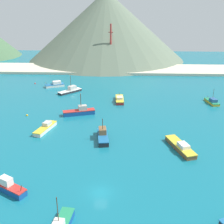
{
  "coord_description": "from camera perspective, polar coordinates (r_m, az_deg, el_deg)",
  "views": [
    {
      "loc": [
        3.98,
        -40.84,
        31.82
      ],
      "look_at": [
        0.47,
        36.28,
        1.78
      ],
      "focal_mm": 43.6,
      "sensor_mm": 36.0,
      "label": 1
    }
  ],
  "objects": [
    {
      "name": "fishing_boat_11",
      "position": [
        109.12,
        -8.7,
        4.51
      ],
      "size": [
        8.79,
        9.12,
        6.67
      ],
      "color": "#232328",
      "rests_on": "ground"
    },
    {
      "name": "fishing_boat_2",
      "position": [
        67.01,
        14.19,
        -7.06
      ],
      "size": [
        5.96,
        11.16,
        2.14
      ],
      "color": "brown",
      "rests_on": "ground"
    },
    {
      "name": "fishing_boat_12",
      "position": [
        69.69,
        -1.95,
        -5.01
      ],
      "size": [
        3.64,
        8.88,
        5.62
      ],
      "color": "#232328",
      "rests_on": "ground"
    },
    {
      "name": "fishing_boat_4",
      "position": [
        97.43,
        1.6,
        2.66
      ],
      "size": [
        3.19,
        9.13,
        2.29
      ],
      "color": "red",
      "rests_on": "ground"
    },
    {
      "name": "buoy_0",
      "position": [
        125.0,
        -15.81,
        5.76
      ],
      "size": [
        0.63,
        0.63,
        0.63
      ],
      "color": "red",
      "rests_on": "ground"
    },
    {
      "name": "buoy_1",
      "position": [
        88.77,
        -17.39,
        -0.68
      ],
      "size": [
        0.68,
        0.68,
        0.68
      ],
      "color": "gold",
      "rests_on": "ground"
    },
    {
      "name": "hill_central",
      "position": [
        178.2,
        -1.18,
        17.61
      ],
      "size": [
        97.43,
        97.43,
        40.95
      ],
      "color": "#60705B",
      "rests_on": "ground"
    },
    {
      "name": "radio_tower",
      "position": [
        146.78,
        -0.25,
        13.52
      ],
      "size": [
        2.36,
        1.89,
        23.63
      ],
      "color": "#B7332D",
      "rests_on": "ground"
    },
    {
      "name": "fishing_boat_6",
      "position": [
        76.99,
        -13.77,
        -3.22
      ],
      "size": [
        4.57,
        9.4,
        2.06
      ],
      "color": "silver",
      "rests_on": "ground"
    },
    {
      "name": "fishing_boat_8",
      "position": [
        54.86,
        -20.74,
        -14.51
      ],
      "size": [
        7.1,
        5.06,
        2.83
      ],
      "color": "#14478C",
      "rests_on": "ground"
    },
    {
      "name": "fishing_boat_3",
      "position": [
        85.93,
        -6.81,
        0.09
      ],
      "size": [
        10.2,
        5.22,
        6.87
      ],
      "color": "#14478C",
      "rests_on": "ground"
    },
    {
      "name": "ground",
      "position": [
        77.86,
        -0.56,
        -3.06
      ],
      "size": [
        260.0,
        280.0,
        0.5
      ],
      "color": "#146B7F"
    },
    {
      "name": "fishing_boat_9",
      "position": [
        101.7,
        20.26,
        2.1
      ],
      "size": [
        3.63,
        7.79,
        5.37
      ],
      "color": "gold",
      "rests_on": "ground"
    },
    {
      "name": "beach_strip",
      "position": [
        146.83,
        1.0,
        8.99
      ],
      "size": [
        247.0,
        23.06,
        1.2
      ],
      "primitive_type": "cube",
      "color": "beige",
      "rests_on": "ground"
    },
    {
      "name": "fishing_boat_10",
      "position": [
        118.2,
        -11.82,
        5.64
      ],
      "size": [
        8.42,
        6.28,
        2.36
      ],
      "color": "silver",
      "rests_on": "ground"
    }
  ]
}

